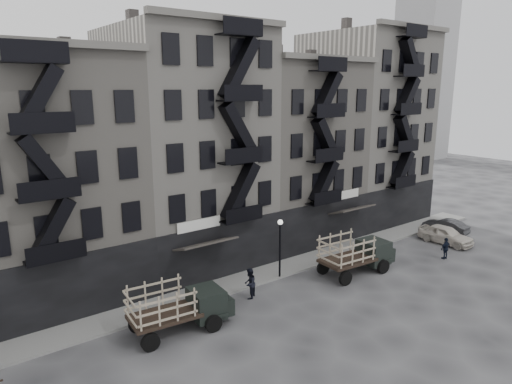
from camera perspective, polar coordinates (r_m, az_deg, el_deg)
ground at (r=28.93m, az=1.69°, el=-13.84°), size 140.00×140.00×0.00m
sidewalk at (r=31.61m, az=-2.66°, el=-11.26°), size 55.00×2.50×0.15m
building_midwest at (r=31.03m, az=-24.93°, el=1.47°), size 10.00×11.35×16.20m
building_center at (r=34.32m, az=-8.59°, el=5.23°), size 10.00×11.35×18.20m
building_mideast at (r=40.16m, az=4.10°, el=5.02°), size 10.00×11.35×16.20m
building_east at (r=47.15m, az=13.40°, el=7.72°), size 10.00×11.35×19.20m
lamp_post at (r=31.45m, az=3.02°, el=-6.08°), size 0.36×0.36×4.28m
stake_truck_west at (r=25.72m, az=-9.70°, el=-13.59°), size 5.84×2.79×2.85m
stake_truck_east at (r=33.43m, az=12.44°, el=-7.18°), size 6.07×2.82×2.97m
car_east at (r=42.21m, az=22.62°, el=-4.95°), size 2.03×4.63×1.55m
car_far at (r=45.15m, az=22.58°, el=-3.96°), size 1.83×4.15×1.33m
pedestrian_mid at (r=29.27m, az=-0.80°, el=-11.35°), size 1.22×1.17×1.98m
policeman at (r=38.49m, az=22.62°, el=-6.52°), size 1.04×0.54×1.70m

